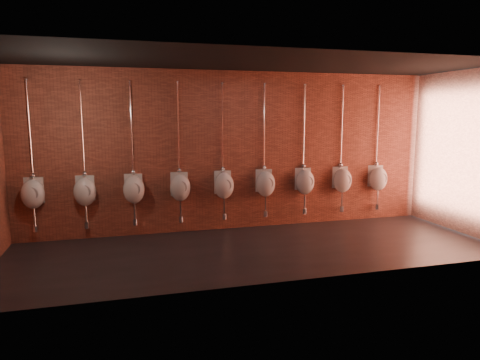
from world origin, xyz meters
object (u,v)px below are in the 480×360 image
object	(u,v)px
urinal_4	(224,185)
urinal_7	(342,180)
urinal_3	(180,187)
urinal_5	(265,183)
urinal_0	(33,193)
urinal_8	(378,178)
urinal_2	(134,189)
urinal_1	(85,191)
urinal_6	(305,181)

from	to	relation	value
urinal_4	urinal_7	distance (m)	2.64
urinal_3	urinal_5	world-z (taller)	same
urinal_0	urinal_5	size ratio (longest dim) A/B	1.00
urinal_7	urinal_5	bearing A→B (deg)	180.00
urinal_8	urinal_5	bearing A→B (deg)	180.00
urinal_2	urinal_7	size ratio (longest dim) A/B	1.00
urinal_5	urinal_7	world-z (taller)	same
urinal_5	urinal_0	bearing A→B (deg)	180.00
urinal_1	urinal_0	bearing A→B (deg)	180.00
urinal_0	urinal_5	xyz separation A→B (m)	(4.39, 0.00, 0.00)
urinal_2	urinal_7	distance (m)	4.39
urinal_1	urinal_8	world-z (taller)	same
urinal_3	urinal_6	bearing A→B (deg)	0.00
urinal_1	urinal_4	distance (m)	2.64
urinal_2	urinal_3	xyz separation A→B (m)	(0.88, 0.00, 0.00)
urinal_3	urinal_1	bearing A→B (deg)	180.00
urinal_5	urinal_6	size ratio (longest dim) A/B	1.00
urinal_6	urinal_8	bearing A→B (deg)	0.00
urinal_3	urinal_6	distance (m)	2.64
urinal_1	urinal_5	world-z (taller)	same
urinal_0	urinal_1	size ratio (longest dim) A/B	1.00
urinal_6	urinal_0	bearing A→B (deg)	180.00
urinal_5	urinal_1	bearing A→B (deg)	180.00
urinal_2	urinal_8	size ratio (longest dim) A/B	1.00
urinal_3	urinal_7	distance (m)	3.51
urinal_4	urinal_7	world-z (taller)	same
urinal_3	urinal_5	size ratio (longest dim) A/B	1.00
urinal_2	urinal_4	world-z (taller)	same
urinal_5	urinal_4	bearing A→B (deg)	180.00
urinal_5	urinal_3	bearing A→B (deg)	180.00
urinal_0	urinal_7	distance (m)	6.15
urinal_2	urinal_8	xyz separation A→B (m)	(5.27, 0.00, 0.00)
urinal_5	urinal_8	distance (m)	2.64
urinal_1	urinal_5	xyz separation A→B (m)	(3.51, 0.00, 0.00)
urinal_4	urinal_0	bearing A→B (deg)	180.00
urinal_0	urinal_7	world-z (taller)	same
urinal_3	urinal_6	xyz separation A→B (m)	(2.64, 0.00, 0.00)
urinal_1	urinal_8	xyz separation A→B (m)	(6.15, 0.00, 0.00)
urinal_2	urinal_6	size ratio (longest dim) A/B	1.00
urinal_2	urinal_8	world-z (taller)	same
urinal_8	urinal_6	bearing A→B (deg)	180.00
urinal_4	urinal_8	world-z (taller)	same
urinal_1	urinal_7	bearing A→B (deg)	0.00
urinal_3	urinal_5	xyz separation A→B (m)	(1.76, 0.00, 0.00)
urinal_4	urinal_5	distance (m)	0.88
urinal_0	urinal_2	world-z (taller)	same
urinal_8	urinal_0	bearing A→B (deg)	180.00
urinal_1	urinal_2	bearing A→B (deg)	0.00
urinal_1	urinal_8	distance (m)	6.15
urinal_0	urinal_7	bearing A→B (deg)	0.00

